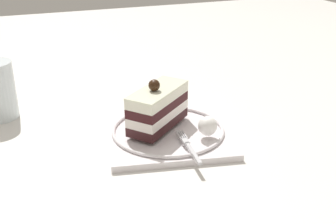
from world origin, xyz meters
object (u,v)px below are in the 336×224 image
object	(u,v)px
dessert_plate	(168,132)
cake_slice	(158,107)
fork	(188,146)
whipped_cream_dollop	(208,126)

from	to	relation	value
dessert_plate	cake_slice	bearing A→B (deg)	130.50
dessert_plate	cake_slice	world-z (taller)	cake_slice
dessert_plate	cake_slice	size ratio (longest dim) A/B	1.85
cake_slice	fork	size ratio (longest dim) A/B	1.20
cake_slice	fork	bearing A→B (deg)	-78.64
whipped_cream_dollop	fork	bearing A→B (deg)	-149.83
cake_slice	whipped_cream_dollop	distance (m)	0.09
dessert_plate	fork	xyz separation A→B (m)	(0.01, -0.07, 0.01)
whipped_cream_dollop	dessert_plate	bearing A→B (deg)	137.39
cake_slice	whipped_cream_dollop	bearing A→B (deg)	-44.11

